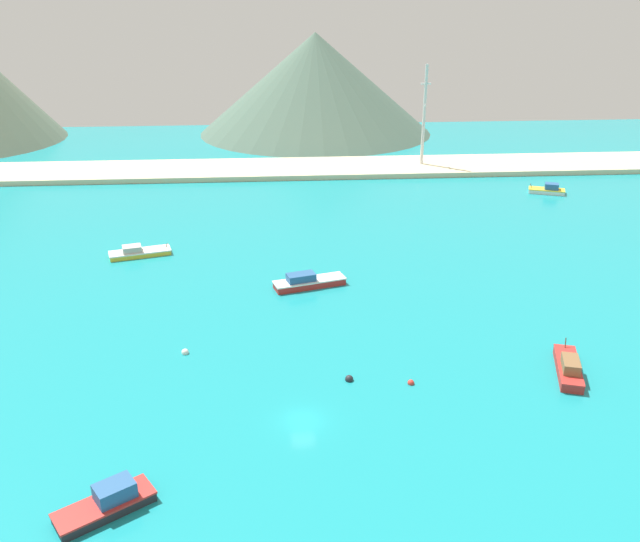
% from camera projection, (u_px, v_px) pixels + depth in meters
% --- Properties ---
extents(ground, '(260.00, 280.00, 0.50)m').
position_uv_depth(ground, '(293.00, 301.00, 97.70)').
color(ground, teal).
extents(fishing_boat_0, '(11.49, 5.94, 2.28)m').
position_uv_depth(fishing_boat_0, '(308.00, 282.00, 101.56)').
color(fishing_boat_0, red).
rests_on(fishing_boat_0, ground).
extents(fishing_boat_4, '(8.38, 5.74, 2.31)m').
position_uv_depth(fishing_boat_4, '(548.00, 190.00, 148.56)').
color(fishing_boat_4, silver).
rests_on(fishing_boat_4, ground).
extents(fishing_boat_6, '(10.76, 5.86, 1.90)m').
position_uv_depth(fishing_boat_6, '(138.00, 252.00, 113.54)').
color(fishing_boat_6, gold).
rests_on(fishing_boat_6, ground).
extents(fishing_boat_10, '(8.80, 7.24, 2.48)m').
position_uv_depth(fishing_boat_10, '(108.00, 502.00, 57.63)').
color(fishing_boat_10, '#232328').
rests_on(fishing_boat_10, ground).
extents(fishing_boat_11, '(5.18, 9.77, 2.44)m').
position_uv_depth(fishing_boat_11, '(569.00, 367.00, 78.31)').
color(fishing_boat_11, red).
rests_on(fishing_boat_11, ground).
extents(buoy_0, '(0.91, 0.91, 0.91)m').
position_uv_depth(buoy_0, '(185.00, 352.00, 83.00)').
color(buoy_0, silver).
rests_on(buoy_0, ground).
extents(buoy_1, '(0.77, 0.77, 0.77)m').
position_uv_depth(buoy_1, '(411.00, 383.00, 76.58)').
color(buoy_1, red).
rests_on(buoy_1, ground).
extents(buoy_2, '(0.97, 0.97, 0.97)m').
position_uv_depth(buoy_2, '(349.00, 379.00, 77.25)').
color(buoy_2, '#232328').
rests_on(buoy_2, ground).
extents(beach_strip, '(247.00, 19.16, 1.20)m').
position_uv_depth(beach_strip, '(282.00, 169.00, 167.08)').
color(beach_strip, beige).
rests_on(beach_strip, ground).
extents(hill_central, '(73.26, 73.26, 30.38)m').
position_uv_depth(hill_central, '(315.00, 83.00, 207.79)').
color(hill_central, '#4C6656').
rests_on(hill_central, ground).
extents(radio_tower, '(2.56, 2.05, 25.60)m').
position_uv_depth(radio_tower, '(424.00, 117.00, 164.94)').
color(radio_tower, silver).
rests_on(radio_tower, ground).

